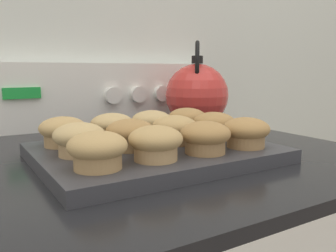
% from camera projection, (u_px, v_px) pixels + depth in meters
% --- Properties ---
extents(wall_back, '(8.00, 0.05, 2.40)m').
position_uv_depth(wall_back, '(78.00, 8.00, 0.94)').
color(wall_back, silver).
rests_on(wall_back, ground_plane).
extents(control_panel, '(0.74, 0.07, 0.17)m').
position_uv_depth(control_panel, '(89.00, 95.00, 0.93)').
color(control_panel, white).
rests_on(control_panel, stove_range).
extents(muffin_pan, '(0.38, 0.30, 0.02)m').
position_uv_depth(muffin_pan, '(154.00, 152.00, 0.60)').
color(muffin_pan, '#38383D').
rests_on(muffin_pan, stove_range).
extents(muffin_r0_c0, '(0.08, 0.08, 0.05)m').
position_uv_depth(muffin_r0_c0, '(98.00, 150.00, 0.46)').
color(muffin_r0_c0, tan).
rests_on(muffin_r0_c0, muffin_pan).
extents(muffin_r0_c1, '(0.08, 0.08, 0.05)m').
position_uv_depth(muffin_r0_c1, '(156.00, 143.00, 0.50)').
color(muffin_r0_c1, tan).
rests_on(muffin_r0_c1, muffin_pan).
extents(muffin_r0_c2, '(0.08, 0.08, 0.05)m').
position_uv_depth(muffin_r0_c2, '(205.00, 137.00, 0.55)').
color(muffin_r0_c2, '#A37A4C').
rests_on(muffin_r0_c2, muffin_pan).
extents(muffin_r0_c3, '(0.08, 0.08, 0.05)m').
position_uv_depth(muffin_r0_c3, '(246.00, 132.00, 0.59)').
color(muffin_r0_c3, '#A37A4C').
rests_on(muffin_r0_c3, muffin_pan).
extents(muffin_r1_c0, '(0.08, 0.08, 0.05)m').
position_uv_depth(muffin_r1_c0, '(79.00, 139.00, 0.53)').
color(muffin_r1_c0, tan).
rests_on(muffin_r1_c0, muffin_pan).
extents(muffin_r1_c1, '(0.08, 0.08, 0.05)m').
position_uv_depth(muffin_r1_c1, '(130.00, 134.00, 0.57)').
color(muffin_r1_c1, tan).
rests_on(muffin_r1_c1, muffin_pan).
extents(muffin_r1_c2, '(0.08, 0.08, 0.05)m').
position_uv_depth(muffin_r1_c2, '(175.00, 129.00, 0.62)').
color(muffin_r1_c2, '#A37A4C').
rests_on(muffin_r1_c2, muffin_pan).
extents(muffin_r1_c3, '(0.08, 0.08, 0.05)m').
position_uv_depth(muffin_r1_c3, '(214.00, 125.00, 0.66)').
color(muffin_r1_c3, tan).
rests_on(muffin_r1_c3, muffin_pan).
extents(muffin_r2_c0, '(0.08, 0.08, 0.05)m').
position_uv_depth(muffin_r2_c0, '(63.00, 131.00, 0.60)').
color(muffin_r2_c0, tan).
rests_on(muffin_r2_c0, muffin_pan).
extents(muffin_r2_c1, '(0.08, 0.08, 0.05)m').
position_uv_depth(muffin_r2_c1, '(112.00, 126.00, 0.65)').
color(muffin_r2_c1, '#A37A4C').
rests_on(muffin_r2_c1, muffin_pan).
extents(muffin_r2_c2, '(0.08, 0.08, 0.05)m').
position_uv_depth(muffin_r2_c2, '(152.00, 123.00, 0.69)').
color(muffin_r2_c2, tan).
rests_on(muffin_r2_c2, muffin_pan).
extents(muffin_r2_c3, '(0.08, 0.08, 0.05)m').
position_uv_depth(muffin_r2_c3, '(187.00, 120.00, 0.73)').
color(muffin_r2_c3, tan).
rests_on(muffin_r2_c3, muffin_pan).
extents(tea_kettle, '(0.17, 0.19, 0.22)m').
position_uv_depth(tea_kettle, '(197.00, 94.00, 0.94)').
color(tea_kettle, red).
rests_on(tea_kettle, stove_range).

